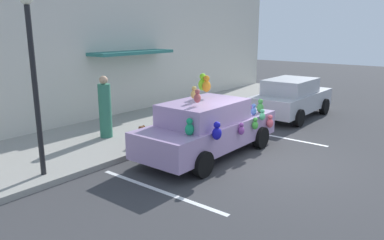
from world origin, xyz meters
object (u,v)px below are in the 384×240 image
object	(u,v)px
plush_covered_car	(208,127)
pedestrian_near_shopfront	(105,109)
street_lamp_post	(33,67)
teddy_bear_on_sidewalk	(142,136)
parked_sedan_behind	(292,98)

from	to	relation	value
plush_covered_car	pedestrian_near_shopfront	size ratio (longest dim) A/B	2.39
street_lamp_post	pedestrian_near_shopfront	xyz separation A→B (m)	(2.88, 1.31, -1.58)
plush_covered_car	pedestrian_near_shopfront	distance (m)	3.37
plush_covered_car	teddy_bear_on_sidewalk	world-z (taller)	plush_covered_car
parked_sedan_behind	teddy_bear_on_sidewalk	bearing A→B (deg)	165.59
plush_covered_car	pedestrian_near_shopfront	xyz separation A→B (m)	(-0.96, 3.22, 0.23)
plush_covered_car	street_lamp_post	distance (m)	4.66
parked_sedan_behind	street_lamp_post	distance (m)	9.94
plush_covered_car	teddy_bear_on_sidewalk	distance (m)	2.02
plush_covered_car	street_lamp_post	size ratio (longest dim) A/B	1.13
plush_covered_car	teddy_bear_on_sidewalk	bearing A→B (deg)	113.24
plush_covered_car	street_lamp_post	xyz separation A→B (m)	(-3.84, 1.91, 1.81)
parked_sedan_behind	pedestrian_near_shopfront	xyz separation A→B (m)	(-6.72, 3.09, 0.25)
street_lamp_post	pedestrian_near_shopfront	distance (m)	3.54
teddy_bear_on_sidewalk	street_lamp_post	distance (m)	3.77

